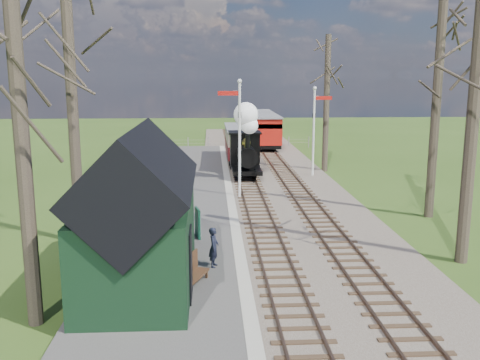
% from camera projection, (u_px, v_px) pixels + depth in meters
% --- Properties ---
extents(ground, '(140.00, 140.00, 0.00)m').
position_uv_depth(ground, '(307.00, 355.00, 12.41)').
color(ground, '#324E18').
rests_on(ground, ground).
extents(distant_hills, '(114.40, 48.00, 22.02)m').
position_uv_depth(distant_hills, '(236.00, 231.00, 78.69)').
color(distant_hills, '#385B23').
rests_on(distant_hills, ground).
extents(ballast_bed, '(8.00, 60.00, 0.10)m').
position_uv_depth(ballast_bed, '(266.00, 177.00, 34.03)').
color(ballast_bed, brown).
rests_on(ballast_bed, ground).
extents(track_near, '(1.60, 60.00, 0.15)m').
position_uv_depth(track_near, '(245.00, 176.00, 33.95)').
color(track_near, brown).
rests_on(track_near, ground).
extents(track_far, '(1.60, 60.00, 0.15)m').
position_uv_depth(track_far, '(286.00, 176.00, 34.09)').
color(track_far, brown).
rests_on(track_far, ground).
extents(platform, '(5.00, 44.00, 0.20)m').
position_uv_depth(platform, '(184.00, 207.00, 25.92)').
color(platform, '#474442').
rests_on(platform, ground).
extents(coping_strip, '(0.40, 44.00, 0.21)m').
position_uv_depth(coping_strip, '(232.00, 206.00, 26.05)').
color(coping_strip, '#B2AD9E').
rests_on(coping_strip, ground).
extents(station_shed, '(3.25, 6.30, 4.78)m').
position_uv_depth(station_shed, '(139.00, 219.00, 15.66)').
color(station_shed, black).
rests_on(station_shed, platform).
extents(semaphore_near, '(1.22, 0.24, 6.22)m').
position_uv_depth(semaphore_near, '(238.00, 130.00, 27.35)').
color(semaphore_near, silver).
rests_on(semaphore_near, ground).
extents(semaphore_far, '(1.22, 0.24, 5.72)m').
position_uv_depth(semaphore_far, '(315.00, 124.00, 33.56)').
color(semaphore_far, silver).
rests_on(semaphore_far, ground).
extents(bare_trees, '(15.51, 22.39, 12.00)m').
position_uv_depth(bare_trees, '(298.00, 105.00, 21.37)').
color(bare_trees, '#382D23').
rests_on(bare_trees, ground).
extents(fence_line, '(12.60, 0.08, 1.00)m').
position_uv_depth(fence_line, '(239.00, 142.00, 47.59)').
color(fence_line, slate).
rests_on(fence_line, ground).
extents(locomotive, '(1.86, 4.33, 4.64)m').
position_uv_depth(locomotive, '(246.00, 145.00, 33.20)').
color(locomotive, black).
rests_on(locomotive, ground).
extents(coach, '(2.17, 7.43, 2.28)m').
position_uv_depth(coach, '(240.00, 142.00, 39.26)').
color(coach, black).
rests_on(coach, ground).
extents(red_carriage_a, '(2.29, 5.67, 2.41)m').
position_uv_depth(red_carriage_a, '(266.00, 131.00, 46.39)').
color(red_carriage_a, black).
rests_on(red_carriage_a, ground).
extents(red_carriage_b, '(2.29, 5.67, 2.41)m').
position_uv_depth(red_carriage_b, '(260.00, 125.00, 51.77)').
color(red_carriage_b, black).
rests_on(red_carriage_b, ground).
extents(sign_board, '(0.25, 0.78, 1.15)m').
position_uv_depth(sign_board, '(198.00, 223.00, 20.71)').
color(sign_board, '#0E452D').
rests_on(sign_board, platform).
extents(bench, '(0.99, 1.61, 0.89)m').
position_uv_depth(bench, '(190.00, 272.00, 16.01)').
color(bench, '#482C19').
rests_on(bench, platform).
extents(person, '(0.41, 0.54, 1.33)m').
position_uv_depth(person, '(214.00, 247.00, 17.49)').
color(person, black).
rests_on(person, platform).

